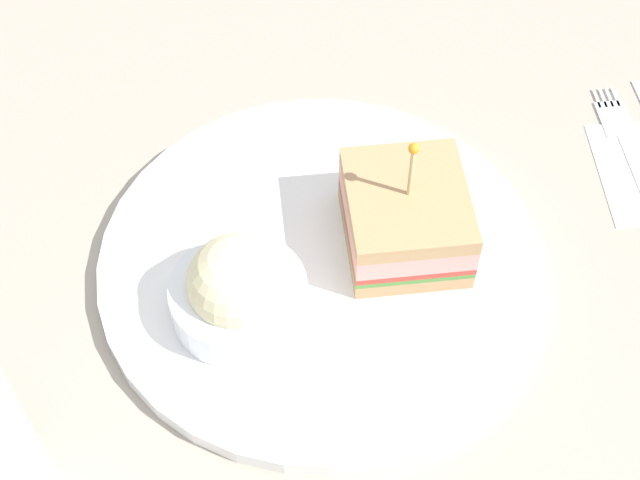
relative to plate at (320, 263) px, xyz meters
The scene contains 5 objects.
ground_plane 1.63cm from the plate, ahead, with size 110.17×110.17×2.00cm, color #9E9384.
plate is the anchor object (origin of this frame).
sandwich_half_center 6.59cm from the plate, 67.08° to the right, with size 10.41×9.69×9.51cm.
coleslaw_bowl 7.18cm from the plate, 137.24° to the left, with size 8.69×8.69×6.26cm.
fork 25.68cm from the plate, 53.28° to the right, with size 12.23×4.22×0.35cm.
Camera 1 is at (-36.91, -5.23, 53.50)cm, focal length 54.30 mm.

